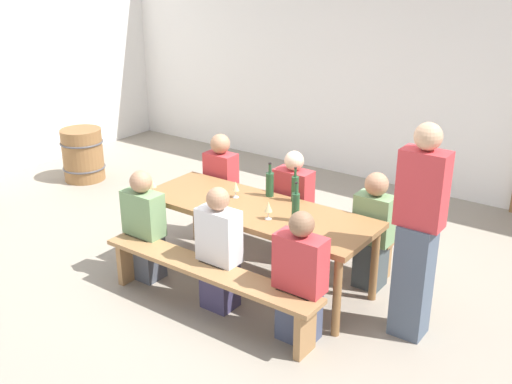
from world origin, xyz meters
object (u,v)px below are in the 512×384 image
(bench_near, at_px, (207,276))
(seated_guest_far_0, at_px, (221,189))
(seated_guest_near_0, at_px, (144,228))
(seated_guest_far_2, at_px, (373,233))
(wine_bottle_0, at_px, (270,184))
(wine_glass_0, at_px, (236,187))
(wine_glass_2, at_px, (268,207))
(wine_glass_3, at_px, (152,183))
(wine_bottle_2, at_px, (295,188))
(standing_host, at_px, (417,236))
(wine_barrel, at_px, (83,155))
(seated_guest_far_1, at_px, (293,210))
(tasting_table, at_px, (256,215))
(bench_far, at_px, (296,221))
(seated_guest_near_1, at_px, (219,252))
(wine_bottle_1, at_px, (296,206))
(seated_guest_near_2, at_px, (300,281))
(wine_glass_1, at_px, (300,225))

(bench_near, distance_m, seated_guest_far_0, 1.53)
(seated_guest_near_0, distance_m, seated_guest_far_2, 2.10)
(wine_bottle_0, bearing_deg, wine_glass_0, -137.31)
(wine_glass_2, xyz_separation_m, wine_glass_3, (-1.22, -0.17, 0.00))
(wine_bottle_2, relative_size, wine_glass_3, 2.03)
(standing_host, distance_m, wine_barrel, 5.13)
(seated_guest_far_1, bearing_deg, seated_guest_far_0, -90.00)
(standing_host, height_order, wine_barrel, standing_host)
(wine_glass_2, bearing_deg, seated_guest_far_1, 105.00)
(tasting_table, xyz_separation_m, wine_bottle_2, (0.20, 0.34, 0.20))
(bench_far, bearing_deg, wine_bottle_0, -98.50)
(bench_near, xyz_separation_m, seated_guest_far_1, (0.05, 1.25, 0.19))
(seated_guest_near_1, bearing_deg, wine_bottle_1, -40.45)
(bench_far, height_order, standing_host, standing_host)
(bench_far, bearing_deg, seated_guest_near_2, -56.79)
(seated_guest_far_1, relative_size, standing_host, 0.65)
(seated_guest_near_2, bearing_deg, bench_near, 100.39)
(wine_barrel, bearing_deg, seated_guest_near_1, -21.93)
(wine_glass_2, bearing_deg, wine_bottle_1, 27.05)
(tasting_table, bearing_deg, seated_guest_near_2, -33.91)
(seated_guest_near_1, distance_m, seated_guest_near_2, 0.81)
(bench_far, bearing_deg, seated_guest_far_1, -71.58)
(wine_glass_0, bearing_deg, seated_guest_far_0, 140.12)
(wine_glass_2, distance_m, seated_guest_far_1, 0.79)
(bench_near, bearing_deg, wine_glass_1, 32.80)
(seated_guest_far_2, relative_size, standing_host, 0.63)
(wine_glass_0, relative_size, seated_guest_near_2, 0.15)
(wine_glass_3, xyz_separation_m, seated_guest_near_1, (1.00, -0.24, -0.33))
(tasting_table, height_order, seated_guest_near_2, seated_guest_near_2)
(seated_guest_far_2, bearing_deg, wine_bottle_2, -73.26)
(tasting_table, distance_m, bench_near, 0.77)
(wine_glass_2, xyz_separation_m, seated_guest_far_1, (-0.19, 0.70, -0.32))
(wine_bottle_1, distance_m, seated_guest_far_0, 1.46)
(wine_glass_2, distance_m, wine_barrel, 3.94)
(wine_glass_0, bearing_deg, wine_barrel, 166.23)
(wine_bottle_0, bearing_deg, wine_glass_1, -39.73)
(wine_bottle_1, relative_size, wine_barrel, 0.50)
(wine_bottle_0, height_order, wine_glass_3, wine_bottle_0)
(tasting_table, height_order, seated_guest_far_0, seated_guest_far_0)
(wine_bottle_0, xyz_separation_m, seated_guest_near_0, (-0.83, -0.85, -0.36))
(wine_bottle_1, height_order, seated_guest_far_1, seated_guest_far_1)
(wine_glass_2, relative_size, wine_glass_3, 1.00)
(standing_host, bearing_deg, wine_barrel, -9.47)
(wine_glass_1, xyz_separation_m, wine_glass_3, (-1.63, -0.03, 0.01))
(tasting_table, relative_size, seated_guest_near_2, 2.02)
(wine_glass_0, xyz_separation_m, wine_glass_3, (-0.69, -0.40, 0.00))
(seated_guest_far_2, bearing_deg, tasting_table, -58.80)
(wine_bottle_2, xyz_separation_m, wine_glass_3, (-1.19, -0.65, -0.01))
(tasting_table, distance_m, bench_far, 0.77)
(tasting_table, relative_size, wine_glass_1, 15.41)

